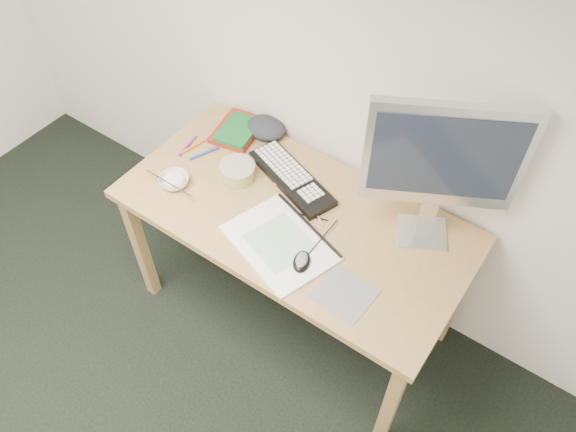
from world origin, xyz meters
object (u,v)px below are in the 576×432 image
Objects in this scene: keyboard at (292,178)px; rice_bowl at (174,181)px; desk at (294,226)px; sketchpad at (280,243)px; monitor at (443,160)px.

rice_bowl is (-0.38, -0.29, 0.01)m from keyboard.
desk is at bearing -32.12° from keyboard.
rice_bowl is at bearing -162.61° from desk.
sketchpad is at bearing -0.26° from rice_bowl.
desk is 3.17× the size of keyboard.
keyboard is at bearing 157.63° from monitor.
sketchpad is (0.04, -0.16, 0.09)m from desk.
keyboard is (-0.11, 0.14, 0.10)m from desk.
sketchpad is at bearing -42.80° from keyboard.
rice_bowl reaches higher than desk.
rice_bowl reaches higher than keyboard.
keyboard is 0.72× the size of monitor.
sketchpad is 0.91× the size of keyboard.
sketchpad reaches higher than desk.
sketchpad is 0.53m from rice_bowl.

